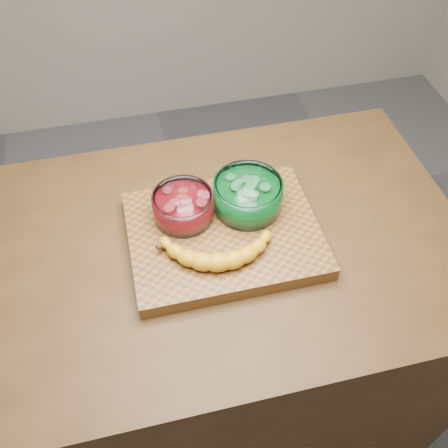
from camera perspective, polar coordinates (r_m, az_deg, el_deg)
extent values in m
plane|color=#59595E|center=(2.00, 0.00, -18.14)|extent=(3.50, 3.50, 0.00)
cube|color=#462D15|center=(1.59, 0.00, -11.99)|extent=(1.20, 0.80, 0.90)
cube|color=brown|center=(1.20, 0.00, -1.24)|extent=(0.45, 0.35, 0.04)
cylinder|color=white|center=(1.19, -4.69, 2.03)|extent=(0.15, 0.15, 0.07)
cylinder|color=red|center=(1.20, -4.66, 1.72)|extent=(0.12, 0.12, 0.04)
cylinder|color=#E94951|center=(1.18, -4.74, 2.65)|extent=(0.12, 0.12, 0.02)
cylinder|color=white|center=(1.21, 2.72, 3.31)|extent=(0.17, 0.17, 0.08)
cylinder|color=#0B812A|center=(1.21, 2.70, 2.93)|extent=(0.15, 0.15, 0.04)
cylinder|color=#5EC76F|center=(1.19, 2.75, 3.96)|extent=(0.14, 0.14, 0.02)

